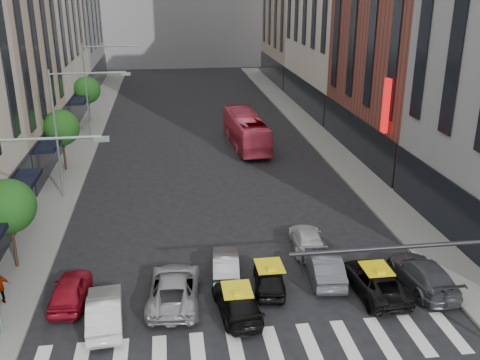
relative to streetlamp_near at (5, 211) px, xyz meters
name	(u,v)px	position (x,y,z in m)	size (l,w,h in m)	color
sidewalk_left	(77,155)	(-1.46, 26.00, -5.83)	(3.00, 96.00, 0.15)	slate
sidewalk_right	(327,145)	(21.54, 26.00, -5.83)	(3.00, 96.00, 0.15)	slate
building_right_b	(412,2)	(27.04, 23.00, 7.10)	(8.00, 18.00, 26.00)	brown
tree_near	(8,206)	(-1.76, 6.00, -2.25)	(2.88, 2.88, 4.95)	black
tree_mid	(61,128)	(-1.76, 22.00, -2.25)	(2.88, 2.88, 4.95)	black
tree_far	(87,90)	(-1.76, 38.00, -2.25)	(2.88, 2.88, 4.95)	black
streetlamp_near	(5,211)	(0.00, 0.00, 0.00)	(5.38, 0.25, 9.00)	gray
streetlamp_mid	(69,117)	(0.00, 16.00, 0.00)	(5.38, 0.25, 9.00)	gray
streetlamp_far	(95,78)	(0.00, 32.00, 0.00)	(5.38, 0.25, 9.00)	gray
traffic_signal	(478,274)	(17.74, -5.00, -1.43)	(10.10, 0.20, 6.00)	black
liberty_sign	(386,106)	(22.64, 16.00, 0.10)	(0.30, 0.70, 4.00)	red
car_red	(70,290)	(1.63, 2.27, -5.22)	(1.60, 3.99, 1.36)	maroon
car_white_front	(104,311)	(3.44, 0.22, -5.19)	(1.51, 4.32, 1.42)	silver
car_silver	(174,287)	(6.58, 1.70, -5.17)	(2.43, 5.27, 1.47)	#959499
taxi_left	(237,302)	(9.44, 0.23, -5.28)	(1.76, 4.33, 1.26)	black
taxi_center	(269,277)	(11.33, 2.13, -5.26)	(1.52, 3.77, 1.29)	black
car_grey_mid	(324,265)	(14.34, 2.79, -5.17)	(1.56, 4.47, 1.47)	#44464D
taxi_right	(375,281)	(16.48, 1.06, -5.24)	(2.21, 4.79, 1.33)	black
car_grey_curb	(423,274)	(19.04, 1.25, -5.18)	(2.04, 5.02, 1.46)	#3F4247
car_row2_left	(226,264)	(9.33, 3.78, -5.27)	(1.34, 3.85, 1.27)	#ADAEB2
car_row2_right	(307,239)	(14.32, 6.06, -5.28)	(1.75, 4.30, 1.25)	beige
bus	(246,130)	(13.91, 27.09, -4.38)	(2.56, 10.93, 3.04)	#E94464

